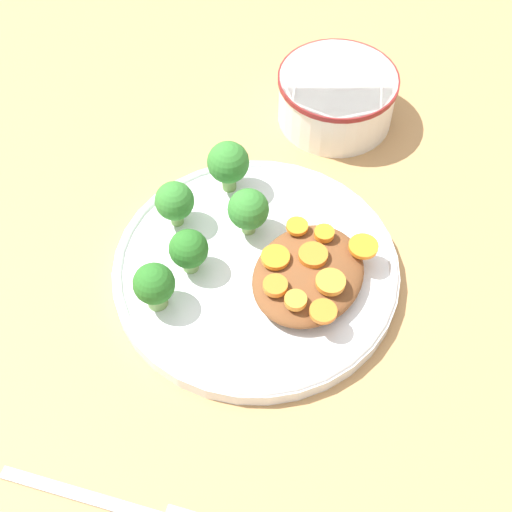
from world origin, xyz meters
name	(u,v)px	position (x,y,z in m)	size (l,w,h in m)	color
ground_plane	(256,275)	(0.00, 0.00, 0.00)	(4.00, 4.00, 0.00)	tan
plate	(256,268)	(0.00, 0.00, 0.01)	(0.27, 0.27, 0.02)	white
dip_bowl	(337,95)	(-0.03, 0.23, 0.03)	(0.13, 0.13, 0.06)	white
stew_mound	(308,275)	(0.05, 0.01, 0.03)	(0.10, 0.12, 0.02)	brown
broccoli_floret_0	(175,202)	(-0.09, 0.01, 0.05)	(0.04, 0.04, 0.05)	#759E51
broccoli_floret_1	(248,210)	(-0.03, 0.03, 0.05)	(0.04, 0.04, 0.05)	#7FA85B
broccoli_floret_2	(228,163)	(-0.07, 0.07, 0.05)	(0.04, 0.04, 0.06)	#759E51
broccoli_floret_3	(189,250)	(-0.05, -0.03, 0.04)	(0.04, 0.04, 0.05)	#7FA85B
broccoli_floret_4	(154,285)	(-0.06, -0.08, 0.04)	(0.04, 0.04, 0.05)	#759E51
carrot_slice_0	(296,300)	(0.06, -0.03, 0.04)	(0.02, 0.02, 0.01)	orange
carrot_slice_1	(313,255)	(0.05, 0.02, 0.04)	(0.03, 0.03, 0.01)	orange
carrot_slice_2	(275,286)	(0.04, -0.03, 0.04)	(0.02, 0.02, 0.01)	orange
carrot_slice_3	(333,279)	(0.08, 0.00, 0.04)	(0.03, 0.03, 0.01)	orange
carrot_slice_4	(324,233)	(0.05, 0.05, 0.04)	(0.02, 0.02, 0.01)	orange
carrot_slice_5	(363,246)	(0.08, 0.05, 0.04)	(0.03, 0.03, 0.00)	orange
carrot_slice_6	(275,258)	(0.02, 0.00, 0.04)	(0.03, 0.03, 0.00)	orange
carrot_slice_7	(323,311)	(0.08, -0.03, 0.04)	(0.02, 0.02, 0.00)	orange
carrot_slice_8	(297,226)	(0.02, 0.04, 0.04)	(0.02, 0.02, 0.00)	orange
fork	(140,512)	(0.03, -0.24, 0.00)	(0.19, 0.06, 0.01)	#B3B3B3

